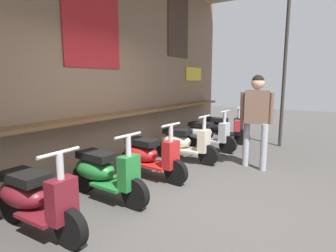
{
  "coord_description": "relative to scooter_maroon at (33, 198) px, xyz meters",
  "views": [
    {
      "loc": [
        -3.14,
        -1.65,
        1.62
      ],
      "look_at": [
        1.17,
        1.11,
        0.79
      ],
      "focal_mm": 29.57,
      "sensor_mm": 36.0,
      "label": 1
    }
  ],
  "objects": [
    {
      "name": "ground_plane",
      "position": [
        1.56,
        -1.08,
        -0.39
      ],
      "size": [
        27.48,
        27.48,
        0.0
      ],
      "primitive_type": "plane",
      "color": "#474442"
    },
    {
      "name": "market_stall_facade",
      "position": [
        1.56,
        0.78,
        1.81
      ],
      "size": [
        9.82,
        2.6,
        3.95
      ],
      "color": "#7F6651",
      "rests_on": "ground_plane"
    },
    {
      "name": "scooter_maroon",
      "position": [
        0.0,
        0.0,
        0.0
      ],
      "size": [
        0.46,
        1.4,
        0.97
      ],
      "rotation": [
        0.0,
        0.0,
        -1.55
      ],
      "color": "maroon",
      "rests_on": "ground_plane"
    },
    {
      "name": "scooter_green",
      "position": [
        1.02,
        -0.0,
        0.0
      ],
      "size": [
        0.46,
        1.4,
        0.97
      ],
      "rotation": [
        0.0,
        0.0,
        -1.6
      ],
      "color": "#237533",
      "rests_on": "ground_plane"
    },
    {
      "name": "scooter_red",
      "position": [
        2.05,
        -0.0,
        0.0
      ],
      "size": [
        0.49,
        1.4,
        0.97
      ],
      "rotation": [
        0.0,
        0.0,
        -1.64
      ],
      "color": "red",
      "rests_on": "ground_plane"
    },
    {
      "name": "scooter_cream",
      "position": [
        3.23,
        0.0,
        0.0
      ],
      "size": [
        0.46,
        1.4,
        0.97
      ],
      "rotation": [
        0.0,
        0.0,
        -1.57
      ],
      "color": "beige",
      "rests_on": "ground_plane"
    },
    {
      "name": "scooter_silver",
      "position": [
        4.32,
        -0.0,
        0.0
      ],
      "size": [
        0.47,
        1.4,
        0.97
      ],
      "rotation": [
        0.0,
        0.0,
        -1.62
      ],
      "color": "#B2B5BA",
      "rests_on": "ground_plane"
    },
    {
      "name": "scooter_black",
      "position": [
        5.28,
        -0.0,
        0.0
      ],
      "size": [
        0.46,
        1.4,
        0.97
      ],
      "rotation": [
        0.0,
        0.0,
        -1.54
      ],
      "color": "black",
      "rests_on": "ground_plane"
    },
    {
      "name": "shopper_with_handbag",
      "position": [
        3.54,
        -1.36,
        0.68
      ],
      "size": [
        0.39,
        0.68,
        1.73
      ],
      "rotation": [
        0.0,
        0.0,
        3.39
      ],
      "color": "#999EA8",
      "rests_on": "ground_plane"
    }
  ]
}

